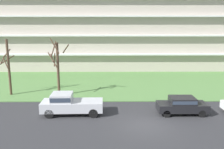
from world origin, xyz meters
The scene contains 7 objects.
ground centered at (0.00, 0.00, 0.00)m, with size 160.00×160.00×0.00m, color #2D2D30.
grass_lawn_strip centered at (0.00, 14.00, 0.04)m, with size 80.00×16.00×0.08m, color #547F42.
apartment_building centered at (0.00, 28.74, 7.71)m, with size 54.60×14.44×15.42m.
tree_far_left centered at (-14.24, 8.55, 3.33)m, with size 1.50×1.83×6.35m.
tree_left centered at (-8.65, 8.10, 3.50)m, with size 2.40×2.39×6.51m.
pickup_silver_near_left centered at (-6.50, 2.49, 1.02)m, with size 5.45×2.14×1.95m.
sedan_black_center_left centered at (3.56, 2.50, 0.87)m, with size 4.41×1.82×1.57m.
Camera 1 is at (-2.90, -18.00, 7.89)m, focal length 38.60 mm.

